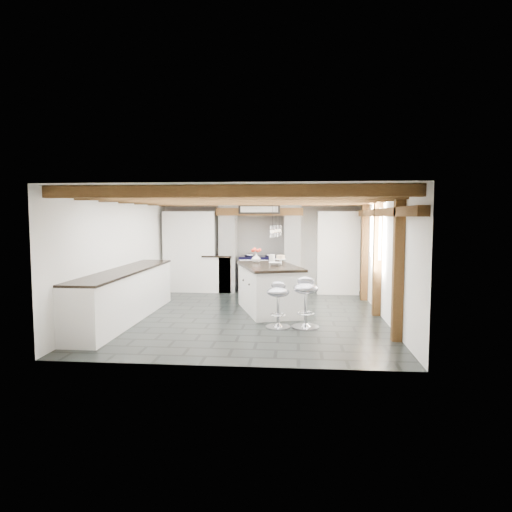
# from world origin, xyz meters

# --- Properties ---
(ground) EXTENTS (6.00, 6.00, 0.00)m
(ground) POSITION_xyz_m (0.00, 0.00, 0.00)
(ground) COLOR black
(ground) RESTS_ON ground
(room_shell) EXTENTS (6.00, 6.03, 6.00)m
(room_shell) POSITION_xyz_m (-0.61, 1.42, 1.07)
(room_shell) COLOR white
(room_shell) RESTS_ON ground
(range_cooker) EXTENTS (1.00, 0.63, 0.99)m
(range_cooker) POSITION_xyz_m (0.00, 2.68, 0.47)
(range_cooker) COLOR black
(range_cooker) RESTS_ON ground
(kitchen_island) EXTENTS (1.50, 2.08, 1.24)m
(kitchen_island) POSITION_xyz_m (0.36, 0.37, 0.48)
(kitchen_island) COLOR white
(kitchen_island) RESTS_ON ground
(bar_stool_near) EXTENTS (0.51, 0.51, 0.86)m
(bar_stool_near) POSITION_xyz_m (1.06, -0.92, 0.54)
(bar_stool_near) COLOR silver
(bar_stool_near) RESTS_ON ground
(bar_stool_far) EXTENTS (0.51, 0.51, 0.78)m
(bar_stool_far) POSITION_xyz_m (0.60, -0.95, 0.49)
(bar_stool_far) COLOR silver
(bar_stool_far) RESTS_ON ground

